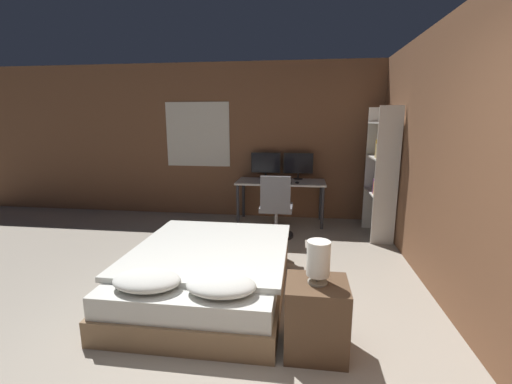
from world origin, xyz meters
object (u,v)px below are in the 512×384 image
Objects in this scene: monitor_right at (298,164)px; office_chair at (276,212)px; keyboard at (280,183)px; desk at (281,186)px; computer_mouse at (297,183)px; bookshelf at (382,168)px; bed at (209,272)px; bedside_lamp at (318,259)px; monitor_left at (266,164)px; nightstand at (316,317)px.

office_chair is at bearing -106.71° from monitor_right.
keyboard is at bearing -122.30° from monitor_right.
desk is 21.00× the size of computer_mouse.
office_chair is 0.50× the size of bookshelf.
keyboard is (-0.28, -0.44, -0.25)m from monitor_right.
bedside_lamp reaches higher than bed.
office_chair reaches higher than computer_mouse.
bookshelf reaches higher than monitor_left.
nightstand is 3.16m from keyboard.
bedside_lamp is at bearing -81.73° from desk.
desk is 0.50m from monitor_left.
bookshelf is at bearing 44.46° from bed.
bedside_lamp is 3.12m from keyboard.
desk is 2.90× the size of monitor_left.
bed is 6.15× the size of bedside_lamp.
office_chair reaches higher than nightstand.
bed is at bearing -109.41° from computer_mouse.
keyboard is 0.39× the size of office_chair.
monitor_right reaches higher than office_chair.
nightstand is 2.59m from office_chair.
monitor_left is 0.53× the size of office_chair.
bookshelf is (1.22, -0.33, 0.30)m from computer_mouse.
desk is at bearing 98.27° from nightstand.
office_chair is at bearing -91.84° from keyboard.
desk is (0.55, 2.56, 0.40)m from bed.
nightstand is 3.60m from monitor_right.
monitor_right reaches higher than desk.
bedside_lamp is (0.00, 0.00, 0.46)m from nightstand.
monitor_right is 0.26× the size of bookshelf.
bed is 2.90m from monitor_left.
office_chair is at bearing -75.17° from monitor_left.
keyboard is 0.19× the size of bookshelf.
nightstand is at bearing 0.00° from bedside_lamp.
office_chair is 1.66m from bookshelf.
monitor_right is 1.44m from bookshelf.
bedside_lamp is at bearing 0.00° from nightstand.
monitor_right is 1.19m from office_chair.
monitor_right is 1.37× the size of keyboard.
bed is at bearing -103.23° from keyboard.
bed is 1.34× the size of desk.
keyboard is (0.00, -0.22, 0.09)m from desk.
bookshelf is (1.49, -0.55, 0.40)m from desk.
desk reaches higher than bed.
desk is 1.54× the size of office_chair.
nightstand is 3.68m from monitor_left.
monitor_right is at bearing 57.70° from keyboard.
bookshelf reaches higher than bedside_lamp.
desk is at bearing 88.69° from office_chair.
computer_mouse reaches higher than nightstand.
bedside_lamp is at bearing -77.83° from monitor_left.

